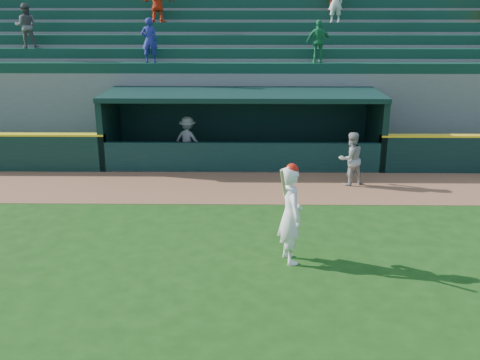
{
  "coord_description": "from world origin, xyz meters",
  "views": [
    {
      "loc": [
        0.17,
        -10.42,
        5.19
      ],
      "look_at": [
        0.0,
        1.6,
        1.3
      ],
      "focal_mm": 40.0,
      "sensor_mm": 36.0,
      "label": 1
    }
  ],
  "objects": [
    {
      "name": "stands",
      "position": [
        0.0,
        12.57,
        2.41
      ],
      "size": [
        34.5,
        6.25,
        7.6
      ],
      "color": "slate",
      "rests_on": "ground"
    },
    {
      "name": "dugout_player_inside",
      "position": [
        -1.89,
        7.59,
        0.81
      ],
      "size": [
        1.2,
        0.96,
        1.63
      ],
      "primitive_type": "imported",
      "rotation": [
        0.0,
        0.0,
        2.75
      ],
      "color": "#AAAAA4",
      "rests_on": "ground"
    },
    {
      "name": "dugout_player_front",
      "position": [
        3.31,
        5.21,
        0.82
      ],
      "size": [
        0.96,
        0.86,
        1.64
      ],
      "primitive_type": "imported",
      "rotation": [
        0.0,
        0.0,
        3.49
      ],
      "color": "#999994",
      "rests_on": "ground"
    },
    {
      "name": "ground",
      "position": [
        0.0,
        0.0,
        0.0
      ],
      "size": [
        120.0,
        120.0,
        0.0
      ],
      "primitive_type": "plane",
      "color": "#184110",
      "rests_on": "ground"
    },
    {
      "name": "warning_track",
      "position": [
        0.0,
        4.9,
        0.01
      ],
      "size": [
        40.0,
        3.0,
        0.01
      ],
      "primitive_type": "cube",
      "color": "brown",
      "rests_on": "ground"
    },
    {
      "name": "dugout",
      "position": [
        0.0,
        8.0,
        1.36
      ],
      "size": [
        9.4,
        2.8,
        2.46
      ],
      "color": "slate",
      "rests_on": "ground"
    },
    {
      "name": "batter_at_plate",
      "position": [
        1.08,
        0.01,
        1.08
      ],
      "size": [
        0.69,
        0.91,
        2.19
      ],
      "color": "white",
      "rests_on": "ground"
    }
  ]
}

